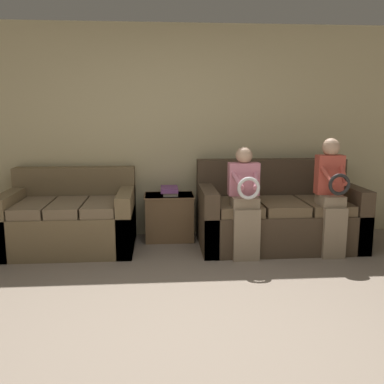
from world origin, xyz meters
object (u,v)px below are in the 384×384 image
(couch_side, at_px, (71,220))
(child_left_seated, at_px, (245,198))
(side_shelf, at_px, (169,216))
(book_stack, at_px, (170,191))
(couch_main, at_px, (277,216))
(child_right_seated, at_px, (331,191))

(couch_side, bearing_deg, child_left_seated, -13.74)
(side_shelf, distance_m, book_stack, 0.31)
(couch_side, bearing_deg, couch_main, -1.44)
(couch_main, xyz_separation_m, book_stack, (-1.23, 0.30, 0.26))
(child_right_seated, bearing_deg, couch_main, 139.70)
(child_left_seated, height_order, child_right_seated, child_right_seated)
(couch_side, height_order, side_shelf, couch_side)
(couch_main, relative_size, side_shelf, 3.06)
(couch_side, height_order, child_left_seated, child_left_seated)
(couch_main, height_order, child_right_seated, child_right_seated)
(child_right_seated, relative_size, book_stack, 3.78)
(couch_main, height_order, child_left_seated, child_left_seated)
(couch_side, height_order, book_stack, couch_side)
(child_right_seated, height_order, book_stack, child_right_seated)
(couch_main, relative_size, book_stack, 5.45)
(couch_main, bearing_deg, child_right_seated, -40.30)
(child_left_seated, xyz_separation_m, book_stack, (-0.77, 0.70, -0.04))
(couch_main, distance_m, child_left_seated, 0.69)
(couch_side, height_order, child_right_seated, child_right_seated)
(side_shelf, bearing_deg, child_right_seated, -22.04)
(side_shelf, relative_size, book_stack, 1.78)
(book_stack, bearing_deg, child_left_seated, -42.31)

